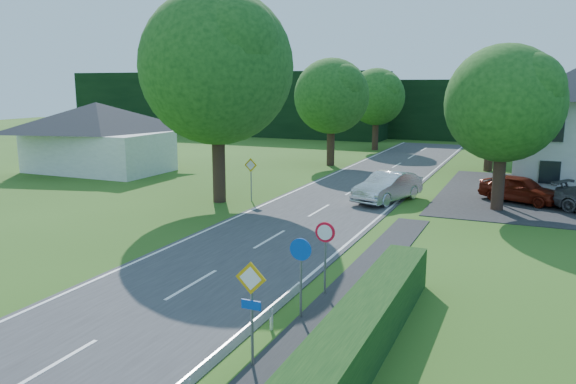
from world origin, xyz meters
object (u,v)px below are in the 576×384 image
at_px(moving_car, 388,187).
at_px(motorcycle, 387,182).
at_px(parked_car_red, 520,189).
at_px(parked_car_silver_a, 550,179).
at_px(parasol, 534,175).
at_px(streetlight, 496,123).

relative_size(moving_car, motorcycle, 2.92).
xyz_separation_m(moving_car, motorcycle, (-0.90, 3.60, -0.37)).
height_order(moving_car, parked_car_red, moving_car).
relative_size(parked_car_silver_a, parasol, 2.05).
relative_size(streetlight, parked_car_red, 1.81).
height_order(moving_car, parked_car_silver_a, moving_car).
bearing_deg(motorcycle, parasol, 13.57).
xyz_separation_m(streetlight, parked_car_red, (1.48, 0.48, -3.67)).
distance_m(streetlight, parked_car_silver_a, 6.97).
xyz_separation_m(moving_car, parasol, (7.51, 7.08, 0.14)).
height_order(streetlight, moving_car, streetlight).
xyz_separation_m(parked_car_red, parasol, (0.66, 4.36, 0.20)).
bearing_deg(streetlight, motorcycle, 167.78).
relative_size(moving_car, parasol, 2.34).
bearing_deg(parked_car_red, motorcycle, 107.81).
xyz_separation_m(parked_car_silver_a, parasol, (-0.95, -0.19, 0.24)).
distance_m(streetlight, motorcycle, 7.54).
distance_m(moving_car, parasol, 10.32).
relative_size(motorcycle, parasol, 0.80).
bearing_deg(streetlight, moving_car, -157.31).
bearing_deg(parked_car_silver_a, motorcycle, 108.04).
height_order(parked_car_red, parked_car_silver_a, parked_car_red).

